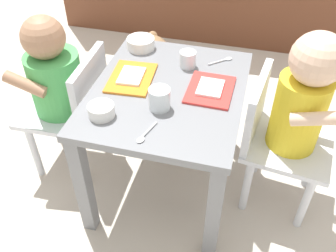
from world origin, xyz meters
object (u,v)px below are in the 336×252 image
(veggie_bowl_near, at_px, (141,43))
(food_tray_left, at_px, (131,77))
(dining_table, at_px, (168,109))
(dog, at_px, (154,60))
(seated_child_left, at_px, (58,80))
(food_tray_right, at_px, (210,89))
(cereal_bowl_left_side, at_px, (101,110))
(water_cup_left, at_px, (159,100))
(water_cup_right, at_px, (188,60))
(seated_child_right, at_px, (297,106))
(spoon_by_right_tray, at_px, (223,60))
(spoon_by_left_tray, at_px, (146,135))

(veggie_bowl_near, bearing_deg, food_tray_left, -80.93)
(dining_table, bearing_deg, dog, 111.52)
(seated_child_left, height_order, food_tray_right, seated_child_left)
(seated_child_left, height_order, food_tray_left, seated_child_left)
(dining_table, xyz_separation_m, seated_child_left, (-0.40, 0.01, 0.04))
(cereal_bowl_left_side, bearing_deg, seated_child_left, 142.50)
(dining_table, distance_m, water_cup_left, 0.15)
(water_cup_right, height_order, cereal_bowl_left_side, water_cup_right)
(seated_child_right, height_order, water_cup_left, seated_child_right)
(dining_table, height_order, cereal_bowl_left_side, cereal_bowl_left_side)
(dining_table, relative_size, food_tray_right, 3.27)
(seated_child_left, xyz_separation_m, cereal_bowl_left_side, (0.25, -0.19, 0.07))
(veggie_bowl_near, bearing_deg, food_tray_right, -34.12)
(seated_child_left, xyz_separation_m, spoon_by_right_tray, (0.55, 0.20, 0.05))
(seated_child_left, xyz_separation_m, water_cup_right, (0.43, 0.13, 0.07))
(water_cup_right, relative_size, spoon_by_right_tray, 0.69)
(dining_table, xyz_separation_m, cereal_bowl_left_side, (-0.15, -0.18, 0.10))
(dog, distance_m, food_tray_right, 0.67)
(seated_child_right, relative_size, food_tray_right, 3.80)
(dog, relative_size, spoon_by_right_tray, 4.98)
(dining_table, relative_size, veggie_bowl_near, 5.76)
(spoon_by_right_tray, bearing_deg, seated_child_left, -160.00)
(seated_child_left, relative_size, seated_child_right, 0.94)
(dining_table, bearing_deg, seated_child_left, 178.08)
(dog, xyz_separation_m, spoon_by_right_tray, (0.36, -0.33, 0.25))
(water_cup_left, xyz_separation_m, veggie_bowl_near, (-0.16, 0.32, -0.01))
(seated_child_right, relative_size, water_cup_left, 10.19)
(dog, bearing_deg, food_tray_right, -56.26)
(food_tray_left, distance_m, veggie_bowl_near, 0.20)
(cereal_bowl_left_side, distance_m, spoon_by_right_tray, 0.49)
(food_tray_left, relative_size, water_cup_left, 3.00)
(food_tray_left, height_order, food_tray_right, same)
(dining_table, xyz_separation_m, food_tray_right, (0.13, 0.03, 0.09))
(dining_table, distance_m, food_tray_right, 0.16)
(seated_child_right, relative_size, dog, 1.66)
(cereal_bowl_left_side, distance_m, veggie_bowl_near, 0.40)
(seated_child_left, distance_m, spoon_by_right_tray, 0.58)
(seated_child_right, xyz_separation_m, water_cup_left, (-0.40, -0.14, 0.05))
(dining_table, relative_size, cereal_bowl_left_side, 7.59)
(seated_child_right, relative_size, food_tray_left, 3.40)
(cereal_bowl_left_side, bearing_deg, water_cup_right, 60.50)
(dining_table, xyz_separation_m, veggie_bowl_near, (-0.16, 0.23, 0.11))
(spoon_by_right_tray, bearing_deg, spoon_by_left_tray, -108.50)
(food_tray_left, bearing_deg, spoon_by_left_tray, -63.12)
(water_cup_left, distance_m, veggie_bowl_near, 0.36)
(food_tray_left, xyz_separation_m, veggie_bowl_near, (-0.03, 0.20, 0.02))
(seated_child_left, xyz_separation_m, food_tray_right, (0.53, 0.01, 0.05))
(water_cup_right, bearing_deg, food_tray_right, -50.39)
(seated_child_right, xyz_separation_m, water_cup_right, (-0.37, 0.11, 0.04))
(cereal_bowl_left_side, relative_size, spoon_by_left_tray, 0.78)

